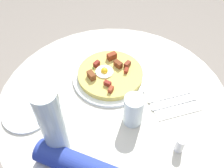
# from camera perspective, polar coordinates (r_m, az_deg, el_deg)

# --- Properties ---
(dining_table) EXTENTS (0.87, 0.87, 0.76)m
(dining_table) POSITION_cam_1_polar(r_m,az_deg,el_deg) (1.09, 0.34, -9.06)
(dining_table) COLOR beige
(dining_table) RESTS_ON ground_plane
(pizza_plate) EXTENTS (0.30, 0.30, 0.01)m
(pizza_plate) POSITION_cam_1_polar(r_m,az_deg,el_deg) (1.00, -0.37, 1.64)
(pizza_plate) COLOR white
(pizza_plate) RESTS_ON dining_table
(breakfast_pizza) EXTENTS (0.26, 0.26, 0.05)m
(breakfast_pizza) POSITION_cam_1_polar(r_m,az_deg,el_deg) (0.99, -0.43, 2.41)
(breakfast_pizza) COLOR #CBB657
(breakfast_pizza) RESTS_ON pizza_plate
(bread_plate) EXTENTS (0.17, 0.17, 0.01)m
(bread_plate) POSITION_cam_1_polar(r_m,az_deg,el_deg) (0.94, -18.92, -6.27)
(bread_plate) COLOR white
(bread_plate) RESTS_ON dining_table
(napkin) EXTENTS (0.19, 0.17, 0.00)m
(napkin) POSITION_cam_1_polar(r_m,az_deg,el_deg) (0.96, 13.64, -3.73)
(napkin) COLOR white
(napkin) RESTS_ON dining_table
(fork) EXTENTS (0.18, 0.04, 0.00)m
(fork) POSITION_cam_1_polar(r_m,az_deg,el_deg) (0.94, 14.15, -4.38)
(fork) COLOR silver
(fork) RESTS_ON napkin
(knife) EXTENTS (0.18, 0.04, 0.00)m
(knife) POSITION_cam_1_polar(r_m,az_deg,el_deg) (0.96, 13.22, -2.76)
(knife) COLOR silver
(knife) RESTS_ON napkin
(water_glass) EXTENTS (0.07, 0.07, 0.12)m
(water_glass) POSITION_cam_1_polar(r_m,az_deg,el_deg) (0.84, 4.94, -6.00)
(water_glass) COLOR silver
(water_glass) RESTS_ON dining_table
(water_bottle) EXTENTS (0.07, 0.07, 0.27)m
(water_bottle) POSITION_cam_1_polar(r_m,az_deg,el_deg) (0.73, -13.50, -8.96)
(water_bottle) COLOR silver
(water_bottle) RESTS_ON dining_table
(salt_shaker) EXTENTS (0.03, 0.03, 0.06)m
(salt_shaker) POSITION_cam_1_polar(r_m,az_deg,el_deg) (0.83, 15.32, -13.31)
(salt_shaker) COLOR white
(salt_shaker) RESTS_ON dining_table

